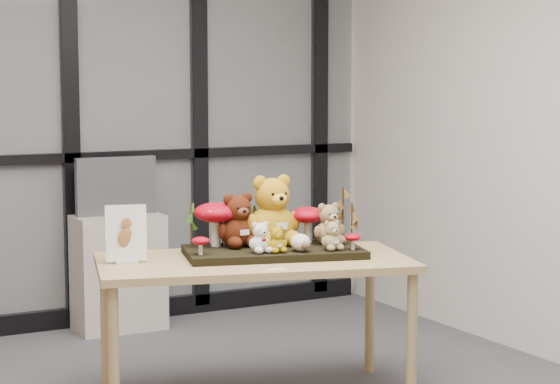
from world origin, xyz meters
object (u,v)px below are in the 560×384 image
bear_white_bow (260,236)px  bear_beige_small (332,234)px  diorama_tray (274,252)px  mushroom_back_left (216,222)px  bear_tan_back (329,221)px  cabinet (119,273)px  mushroom_front_left (201,245)px  monitor (116,186)px  sign_holder (126,237)px  bear_brown_medium (238,217)px  display_table (254,273)px  plush_cream_hedgehog (300,242)px  mushroom_back_right (308,223)px  mushroom_front_right (353,241)px  bear_pooh_yellow (272,206)px  bear_small_yellow (276,238)px

bear_white_bow → bear_beige_small: bear_white_bow is taller
diorama_tray → mushroom_back_left: 0.32m
bear_tan_back → mushroom_back_left: mushroom_back_left is taller
bear_white_bow → cabinet: (-0.12, 1.67, -0.45)m
mushroom_front_left → monitor: size_ratio=0.19×
mushroom_back_left → sign_holder: mushroom_back_left is taller
mushroom_front_left → cabinet: mushroom_front_left is taller
mushroom_front_left → sign_holder: (-0.31, 0.15, 0.04)m
bear_brown_medium → mushroom_back_left: size_ratio=1.21×
display_table → mushroom_back_left: mushroom_back_left is taller
diorama_tray → mushroom_back_left: (-0.22, 0.18, 0.14)m
bear_beige_small → plush_cream_hedgehog: 0.16m
plush_cream_hedgehog → mushroom_back_right: mushroom_back_right is taller
display_table → mushroom_front_right: bearing=-8.8°
bear_brown_medium → plush_cream_hedgehog: bearing=-38.1°
bear_pooh_yellow → mushroom_front_right: (0.27, -0.31, -0.15)m
mushroom_back_right → cabinet: mushroom_back_right is taller
bear_beige_small → mushroom_back_left: (-0.44, 0.36, 0.04)m
bear_tan_back → mushroom_front_left: 0.68m
bear_small_yellow → cabinet: bear_small_yellow is taller
display_table → bear_brown_medium: size_ratio=5.60×
cabinet → bear_white_bow: bearing=-85.9°
bear_brown_medium → mushroom_back_left: bearing=165.2°
bear_beige_small → monitor: monitor is taller
sign_holder → monitor: bearing=86.9°
display_table → bear_brown_medium: bear_brown_medium is taller
bear_brown_medium → plush_cream_hedgehog: (0.20, -0.27, -0.10)m
bear_beige_small → cabinet: (-0.45, 1.76, -0.45)m
mushroom_back_left → mushroom_front_left: size_ratio=2.55×
mushroom_front_right → bear_brown_medium: bearing=141.8°
bear_tan_back → cabinet: bearing=123.5°
diorama_tray → bear_beige_small: bearing=-23.1°
bear_small_yellow → bear_white_bow: (-0.07, 0.03, 0.01)m
bear_tan_back → monitor: monitor is taller
bear_tan_back → bear_beige_small: size_ratio=1.44×
mushroom_back_left → mushroom_front_left: bearing=-131.4°
display_table → plush_cream_hedgehog: 0.27m
display_table → bear_beige_small: bearing=-8.6°
diorama_tray → bear_beige_small: 0.30m
mushroom_back_left → mushroom_back_right: 0.46m
display_table → bear_tan_back: bearing=15.9°
bear_pooh_yellow → bear_small_yellow: (-0.08, -0.21, -0.12)m
display_table → cabinet: bearing=109.4°
mushroom_back_left → sign_holder: 0.47m
bear_brown_medium → mushroom_front_right: (0.44, -0.35, -0.10)m
diorama_tray → monitor: (-0.23, 1.61, 0.18)m
bear_tan_back → plush_cream_hedgehog: (-0.23, -0.12, -0.07)m
display_table → plush_cream_hedgehog: plush_cream_hedgehog is taller
mushroom_front_right → sign_holder: sign_holder is taller
plush_cream_hedgehog → cabinet: plush_cream_hedgehog is taller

